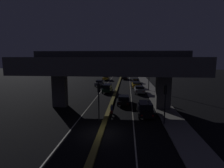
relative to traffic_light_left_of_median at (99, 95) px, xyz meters
The scene contains 21 objects.
ground_plane 4.37m from the traffic_light_left_of_median, 76.84° to the right, with size 200.00×200.00×0.00m, color black.
lane_line_left_inner 32.38m from the traffic_light_left_of_median, 94.67° to the left, with size 0.12×126.00×0.00m, color beige.
lane_line_right_inner 32.52m from the traffic_light_left_of_median, 82.95° to the left, with size 0.12×126.00×0.00m, color beige.
median_divider 32.27m from the traffic_light_left_of_median, 88.80° to the left, with size 0.55×126.00×0.23m, color olive.
sidewalk_right 26.77m from the traffic_light_left_of_median, 70.88° to the left, with size 2.83×126.00×0.12m, color gray.
elevated_overpass 6.96m from the traffic_light_left_of_median, 83.78° to the left, with size 22.89×13.90×8.41m.
traffic_light_left_of_median is the anchor object (origin of this frame).
traffic_light_right_of_median 7.39m from the traffic_light_left_of_median, ahead, with size 0.30×0.49×4.61m.
street_lamp 22.10m from the traffic_light_left_of_median, 69.23° to the left, with size 2.09×0.32×8.90m.
car_black_lead 6.71m from the traffic_light_left_of_median, 27.80° to the left, with size 2.03×4.57×1.75m.
car_black_second 9.17m from the traffic_light_left_of_median, 72.48° to the left, with size 2.03×4.34×1.39m.
car_silver_third 18.36m from the traffic_light_left_of_median, 71.65° to the left, with size 2.08×4.04×1.59m.
car_taxi_yellow_fourth 24.94m from the traffic_light_left_of_median, 77.55° to the left, with size 2.10×4.55×1.51m.
car_black_fifth 33.15m from the traffic_light_left_of_median, 80.09° to the left, with size 2.01×4.23×1.35m.
car_black_sixth 41.31m from the traffic_light_left_of_median, 86.92° to the left, with size 2.06×4.62×1.40m.
car_dark_green_lead_oncoming 17.94m from the traffic_light_left_of_median, 93.55° to the left, with size 2.04×4.28×1.78m.
car_grey_second_oncoming 26.89m from the traffic_light_left_of_median, 99.23° to the left, with size 1.96×4.27×1.49m.
car_taxi_yellow_third_oncoming 38.86m from the traffic_light_left_of_median, 95.90° to the left, with size 1.99×4.70×1.53m.
car_taxi_yellow_fourth_oncoming 52.30m from the traffic_light_left_of_median, 91.43° to the left, with size 2.02×4.88×1.37m.
motorcycle_red_filtering_near 3.90m from the traffic_light_left_of_median, 65.31° to the left, with size 0.33×1.91×1.43m.
pedestrian_on_sidewalk 13.09m from the traffic_light_left_of_median, 48.26° to the left, with size 0.33×0.33×1.74m.
Camera 1 is at (2.56, -16.37, 7.44)m, focal length 28.00 mm.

